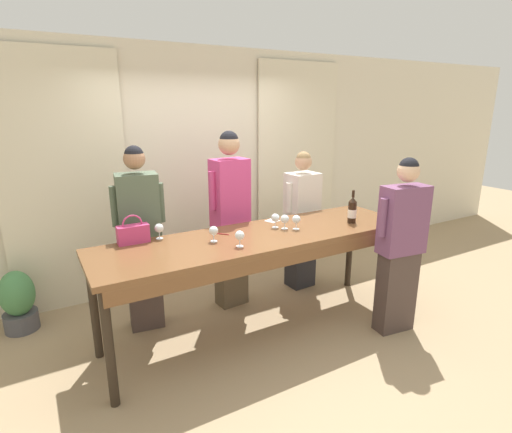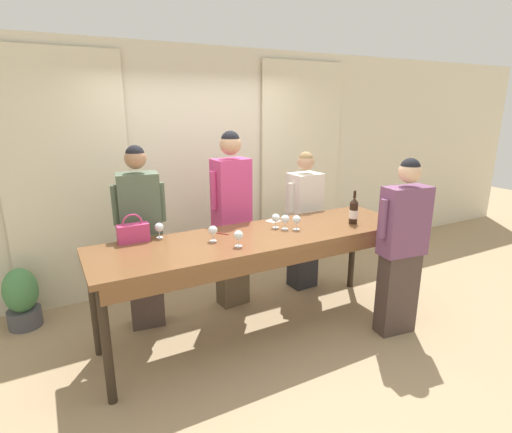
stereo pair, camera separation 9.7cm
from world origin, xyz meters
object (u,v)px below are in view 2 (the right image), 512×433
wine_glass_front_left (213,231)px  guest_olive_jacket (142,238)px  wine_glass_front_mid (276,218)px  wine_bottle (354,211)px  tasting_bar (262,245)px  guest_pink_top (232,217)px  handbag (133,232)px  potted_plant (22,298)px  host_pouring (402,247)px  wine_glass_center_left (238,236)px  wine_glass_center_right (297,220)px  wine_glass_center_mid (285,219)px  guest_cream_sweater (304,220)px  wine_glass_front_right (159,228)px

wine_glass_front_left → guest_olive_jacket: size_ratio=0.08×
wine_glass_front_left → wine_glass_front_mid: (0.68, 0.08, -0.00)m
wine_bottle → wine_glass_front_mid: size_ratio=2.41×
tasting_bar → guest_pink_top: bearing=89.1°
handbag → wine_glass_front_mid: handbag is taller
potted_plant → handbag: bearing=-41.0°
wine_glass_front_left → potted_plant: bearing=143.9°
handbag → guest_olive_jacket: guest_olive_jacket is taller
wine_glass_front_mid → host_pouring: bearing=-38.9°
wine_glass_front_mid → potted_plant: (-2.26, 1.07, -0.78)m
wine_glass_front_left → wine_glass_center_left: size_ratio=1.00×
wine_glass_center_left → potted_plant: wine_glass_center_left is taller
handbag → wine_glass_center_right: handbag is taller
wine_bottle → wine_glass_center_right: bearing=171.0°
handbag → wine_glass_front_left: (0.61, -0.31, 0.01)m
handbag → wine_glass_center_mid: 1.39m
tasting_bar → guest_cream_sweater: 1.16m
wine_glass_front_left → wine_glass_front_mid: same height
wine_glass_front_right → potted_plant: bearing=144.8°
guest_pink_top → host_pouring: size_ratio=1.12×
handbag → wine_glass_front_right: 0.23m
wine_glass_center_left → wine_glass_center_mid: 0.65m
wine_glass_front_mid → potted_plant: wine_glass_front_mid is taller
wine_glass_center_mid → host_pouring: host_pouring is taller
handbag → wine_glass_center_left: size_ratio=1.91×
wine_glass_center_mid → guest_olive_jacket: size_ratio=0.08×
wine_glass_front_left → host_pouring: bearing=-22.5°
tasting_bar → wine_glass_front_mid: 0.33m
wine_bottle → wine_glass_front_right: size_ratio=2.41×
guest_olive_jacket → guest_pink_top: (0.95, 0.00, 0.07)m
potted_plant → wine_glass_center_mid: bearing=-26.4°
handbag → potted_plant: 1.49m
guest_cream_sweater → handbag: bearing=-171.5°
wine_glass_center_left → guest_pink_top: bearing=68.7°
wine_bottle → guest_olive_jacket: (-1.93, 0.78, -0.20)m
wine_bottle → wine_glass_front_left: wine_bottle is taller
wine_glass_front_mid → guest_cream_sweater: (0.71, 0.53, -0.25)m
wine_glass_front_left → guest_cream_sweater: (1.40, 0.61, -0.26)m
wine_bottle → tasting_bar: bearing=174.1°
guest_cream_sweater → host_pouring: host_pouring is taller
guest_cream_sweater → wine_glass_front_mid: bearing=-143.2°
potted_plant → guest_cream_sweater: bearing=-10.2°
wine_glass_front_left → wine_glass_front_mid: bearing=6.5°
guest_pink_top → guest_olive_jacket: bearing=180.0°
host_pouring → wine_glass_center_left: bearing=163.4°
wine_glass_center_right → guest_cream_sweater: 0.92m
wine_glass_center_mid → guest_pink_top: size_ratio=0.07×
wine_glass_center_mid → wine_glass_front_right: bearing=164.7°
tasting_bar → handbag: size_ratio=11.48×
tasting_bar → wine_glass_center_left: size_ratio=21.94×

